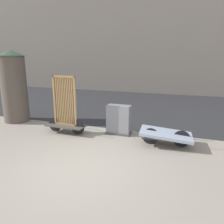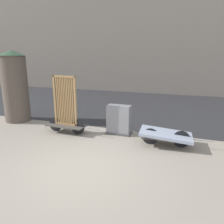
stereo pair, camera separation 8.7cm
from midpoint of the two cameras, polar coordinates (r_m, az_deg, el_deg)
The scene contains 7 objects.
ground_plane at distance 5.97m, azimuth -7.46°, elevation -14.47°, with size 60.00×60.00×0.00m, color gray.
road_strip at distance 13.33m, azimuth 8.79°, elevation 1.67°, with size 56.00×9.55×0.01m.
building_facade at distance 19.93m, azimuth 13.64°, elevation 22.24°, with size 48.00×4.00×11.55m.
bike_cart_with_bedframe at distance 8.46m, azimuth -11.69°, elevation -0.40°, with size 2.24×0.67×2.19m.
bike_cart_with_mattress at distance 7.41m, azimuth 14.22°, elevation -5.86°, with size 2.34×1.12×0.55m.
utility_cabinet at distance 8.25m, azimuth 2.13°, elevation -2.31°, with size 0.94×0.48×1.11m.
advertising_column at distance 10.68m, azimuth -23.79°, elevation 6.25°, with size 1.24×1.24×3.14m.
Camera 2 is at (2.52, -4.61, 2.85)m, focal length 35.00 mm.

